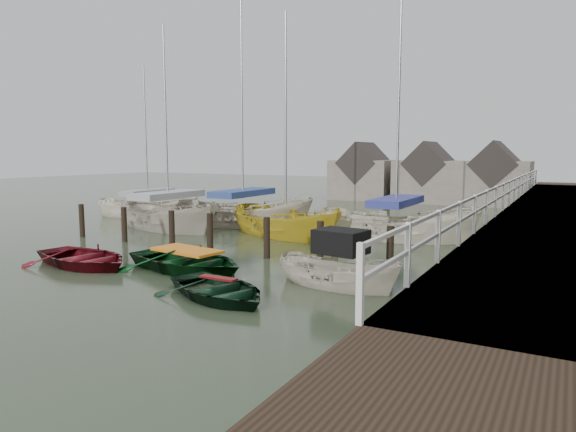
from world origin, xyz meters
The scene contains 13 objects.
ground centered at (0.00, 0.00, 0.00)m, with size 120.00×120.00×0.00m, color #293320.
pier centered at (9.48, 10.00, 0.71)m, with size 3.04×32.00×2.70m.
mooring_pilings centered at (-1.11, 3.00, 0.50)m, with size 13.72×0.22×1.80m.
far_sheds centered at (0.83, 26.00, 1.86)m, with size 14.00×4.08×4.39m.
rowboat_red centered at (-3.21, -0.85, 0.00)m, with size 2.78×3.89×0.81m, color #570C14.
rowboat_green centered at (0.05, 0.24, 0.00)m, with size 3.02×4.23×0.88m, color black.
rowboat_dkgreen centered at (2.69, -1.71, 0.00)m, with size 2.45×3.43×0.71m, color black.
motorboat centered at (4.78, 0.78, 0.12)m, with size 3.86×1.89×2.22m.
sailboat_a centered at (-6.48, 6.66, 0.06)m, with size 7.39×4.43×10.68m.
sailboat_b centered at (-3.95, 9.19, 0.06)m, with size 7.49×4.29×12.94m.
sailboat_c centered at (-0.68, 7.65, 0.01)m, with size 7.12×4.95×10.68m.
sailboat_d centered at (3.79, 9.05, 0.06)m, with size 6.92×2.92×13.05m.
sailboat_e centered at (-10.69, 9.65, 0.06)m, with size 6.26×4.29×9.51m.
Camera 1 is at (10.13, -11.61, 3.54)m, focal length 32.00 mm.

